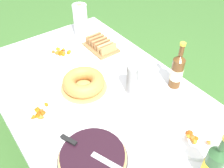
% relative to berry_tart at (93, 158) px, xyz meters
% --- Properties ---
extents(ground_plane, '(16.00, 16.00, 0.00)m').
position_rel_berry_tart_xyz_m(ground_plane, '(-0.33, 0.28, -0.71)').
color(ground_plane, '#3D6B2D').
extents(garden_table, '(1.80, 1.06, 0.68)m').
position_rel_berry_tart_xyz_m(garden_table, '(-0.33, 0.28, -0.09)').
color(garden_table, brown).
rests_on(garden_table, ground_plane).
extents(tablecloth, '(1.81, 1.07, 0.10)m').
position_rel_berry_tart_xyz_m(tablecloth, '(-0.33, 0.28, -0.04)').
color(tablecloth, white).
rests_on(tablecloth, garden_table).
extents(berry_tart, '(0.34, 0.34, 0.06)m').
position_rel_berry_tart_xyz_m(berry_tart, '(0.00, 0.00, 0.00)').
color(berry_tart, '#38383D').
rests_on(berry_tart, tablecloth).
extents(serving_knife, '(0.36, 0.16, 0.01)m').
position_rel_berry_tart_xyz_m(serving_knife, '(-0.03, -0.01, 0.04)').
color(serving_knife, silver).
rests_on(serving_knife, berry_tart).
extents(bundt_cake, '(0.30, 0.30, 0.09)m').
position_rel_berry_tart_xyz_m(bundt_cake, '(-0.47, 0.24, 0.02)').
color(bundt_cake, tan).
rests_on(bundt_cake, tablecloth).
extents(cup_stack, '(0.07, 0.07, 0.21)m').
position_rel_berry_tart_xyz_m(cup_stack, '(-0.26, 0.45, 0.08)').
color(cup_stack, white).
rests_on(cup_stack, tablecloth).
extents(cider_bottle_green, '(0.08, 0.08, 0.30)m').
position_rel_berry_tart_xyz_m(cider_bottle_green, '(0.38, 0.37, 0.08)').
color(cider_bottle_green, '#2D562D').
rests_on(cider_bottle_green, tablecloth).
extents(cider_bottle_amber, '(0.08, 0.08, 0.32)m').
position_rel_berry_tart_xyz_m(cider_bottle_amber, '(-0.15, 0.71, 0.09)').
color(cider_bottle_amber, brown).
rests_on(cider_bottle_amber, tablecloth).
extents(snack_plate_near, '(0.23, 0.23, 0.05)m').
position_rel_berry_tart_xyz_m(snack_plate_near, '(0.21, 0.48, -0.02)').
color(snack_plate_near, white).
rests_on(snack_plate_near, tablecloth).
extents(snack_plate_left, '(0.20, 0.20, 0.05)m').
position_rel_berry_tart_xyz_m(snack_plate_left, '(-0.43, -0.07, -0.01)').
color(snack_plate_left, white).
rests_on(snack_plate_left, tablecloth).
extents(snack_plate_right, '(0.22, 0.22, 0.06)m').
position_rel_berry_tart_xyz_m(snack_plate_right, '(-0.87, 0.30, -0.02)').
color(snack_plate_right, white).
rests_on(snack_plate_right, tablecloth).
extents(paper_towel_roll, '(0.11, 0.11, 0.27)m').
position_rel_berry_tart_xyz_m(paper_towel_roll, '(-1.02, 0.56, 0.11)').
color(paper_towel_roll, white).
rests_on(paper_towel_roll, tablecloth).
extents(bread_board, '(0.26, 0.18, 0.07)m').
position_rel_berry_tart_xyz_m(bread_board, '(-0.77, 0.58, 0.00)').
color(bread_board, olive).
rests_on(bread_board, tablecloth).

